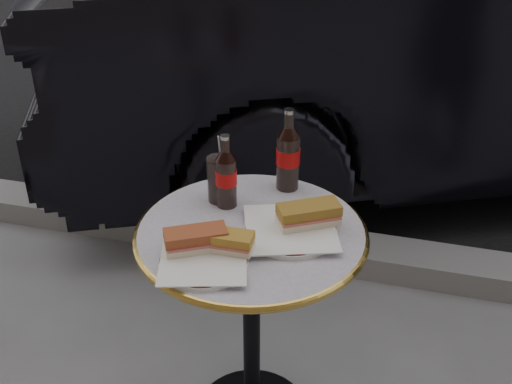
% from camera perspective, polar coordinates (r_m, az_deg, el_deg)
% --- Properties ---
extents(asphalt_road, '(40.00, 8.00, 0.00)m').
position_cam_1_polar(asphalt_road, '(6.58, 11.56, 15.35)').
color(asphalt_road, black).
rests_on(asphalt_road, ground).
extents(curb, '(40.00, 0.20, 0.12)m').
position_cam_1_polar(curb, '(2.81, 4.48, -4.94)').
color(curb, gray).
rests_on(curb, ground).
extents(bistro_table, '(0.62, 0.62, 0.73)m').
position_cam_1_polar(bistro_table, '(1.93, -0.39, -12.44)').
color(bistro_table, '#BAB2C4').
rests_on(bistro_table, ground).
extents(plate_left, '(0.24, 0.24, 0.01)m').
position_cam_1_polar(plate_left, '(1.58, -4.69, -6.22)').
color(plate_left, silver).
rests_on(plate_left, bistro_table).
extents(plate_right, '(0.28, 0.28, 0.01)m').
position_cam_1_polar(plate_right, '(1.68, 3.08, -3.47)').
color(plate_right, silver).
rests_on(plate_right, bistro_table).
extents(sandwich_left_a, '(0.17, 0.14, 0.05)m').
position_cam_1_polar(sandwich_left_a, '(1.59, -5.37, -4.33)').
color(sandwich_left_a, '#984626').
rests_on(sandwich_left_a, plate_left).
extents(sandwich_left_b, '(0.14, 0.07, 0.05)m').
position_cam_1_polar(sandwich_left_b, '(1.59, -2.76, -4.47)').
color(sandwich_left_b, '#AD7B2C').
rests_on(sandwich_left_b, plate_left).
extents(sandwich_right, '(0.18, 0.15, 0.06)m').
position_cam_1_polar(sandwich_right, '(1.68, 4.70, -2.10)').
color(sandwich_right, olive).
rests_on(sandwich_right, plate_right).
extents(cola_bottle_left, '(0.07, 0.07, 0.22)m').
position_cam_1_polar(cola_bottle_left, '(1.75, -2.69, 1.87)').
color(cola_bottle_left, black).
rests_on(cola_bottle_left, bistro_table).
extents(cola_bottle_right, '(0.09, 0.09, 0.25)m').
position_cam_1_polar(cola_bottle_right, '(1.83, 2.89, 3.80)').
color(cola_bottle_right, black).
rests_on(cola_bottle_right, bistro_table).
extents(cola_glass, '(0.07, 0.07, 0.13)m').
position_cam_1_polar(cola_glass, '(1.79, -3.34, 1.14)').
color(cola_glass, black).
rests_on(cola_glass, bistro_table).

